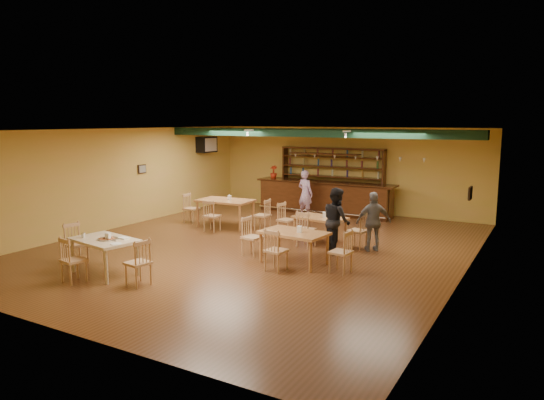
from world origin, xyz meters
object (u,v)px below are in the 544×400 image
Objects in this scene: dining_table_a at (226,213)px; patron_bar at (305,194)px; bar_counter at (324,198)px; dining_table_b at (320,229)px; patron_right_a at (337,220)px; near_table at (105,256)px; dining_table_d at (294,248)px.

patron_bar reaches higher than dining_table_a.
dining_table_b is at bearing -67.78° from bar_counter.
patron_right_a is at bearing -18.82° from dining_table_a.
dining_table_b is (1.57, -3.85, -0.22)m from bar_counter.
patron_right_a is (0.80, -0.80, 0.47)m from dining_table_b.
bar_counter is at bearing 92.01° from near_table.
dining_table_b is 0.96× the size of near_table.
dining_table_b is 0.84× the size of patron_right_a.
dining_table_d is at bearing -72.45° from dining_table_b.
dining_table_a is 4.33m from patron_right_a.
dining_table_d is 0.92× the size of patron_right_a.
bar_counter is 3.35× the size of dining_table_d.
patron_right_a is (4.15, -1.17, 0.39)m from dining_table_a.
near_table is at bearing 95.88° from patron_right_a.
near_table is (0.57, -5.25, -0.03)m from dining_table_a.
patron_bar is at bearing 93.65° from near_table.
near_table is (-1.21, -8.73, -0.18)m from bar_counter.
dining_table_d is at bearing 126.63° from patron_bar.
bar_counter is 3.00× the size of dining_table_a.
patron_right_a is (2.72, -3.82, 0.02)m from patron_bar.
bar_counter is at bearing -99.44° from patron_bar.
dining_table_d is at bearing -72.42° from bar_counter.
bar_counter is at bearing -15.84° from patron_right_a.
bar_counter is 6.35m from dining_table_d.
dining_table_d is (3.69, -2.58, -0.04)m from dining_table_a.
near_table is at bearing 97.00° from patron_bar.
dining_table_d is at bearing 50.40° from near_table.
patron_bar is (-0.34, -0.83, 0.23)m from bar_counter.
dining_table_a is 3.03m from patron_bar.
patron_right_a is (2.37, -4.65, 0.24)m from bar_counter.
dining_table_d is (1.92, -6.06, -0.19)m from bar_counter.
dining_table_d is 5.71m from patron_bar.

